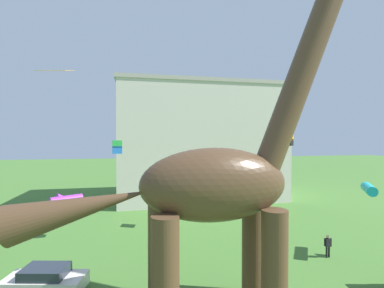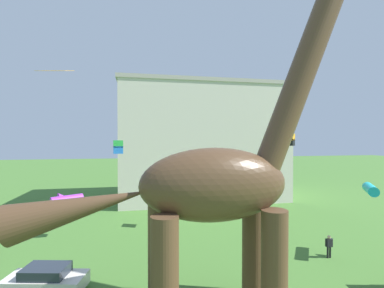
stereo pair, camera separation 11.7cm
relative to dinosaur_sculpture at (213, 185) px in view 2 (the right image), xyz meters
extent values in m
cylinder|color=#513823|center=(2.60, 1.16, -3.68)|extent=(1.21, 1.21, 5.24)
cylinder|color=#513823|center=(2.60, -1.16, -3.68)|extent=(1.21, 1.21, 5.24)
cylinder|color=#513823|center=(-2.43, 1.16, -3.68)|extent=(1.21, 1.21, 5.24)
cylinder|color=#513823|center=(-2.43, -1.16, -3.68)|extent=(1.21, 1.21, 5.24)
ellipsoid|color=#513823|center=(0.08, 0.00, 0.00)|extent=(7.17, 3.09, 3.53)
cylinder|color=#513823|center=(4.74, 0.00, 5.66)|extent=(5.16, 1.32, 10.22)
cone|color=#513823|center=(-5.93, 0.00, -0.81)|extent=(6.30, 1.77, 2.99)
cube|color=silver|center=(-8.44, 3.50, -5.63)|extent=(4.48, 2.63, 0.72)
cube|color=#232B35|center=(-8.44, 3.50, -5.01)|extent=(2.55, 2.01, 0.52)
cylinder|color=black|center=(-6.88, 4.39, -5.99)|extent=(0.65, 0.35, 0.62)
cylinder|color=black|center=(-9.99, 4.39, -5.99)|extent=(0.65, 0.35, 0.62)
cylinder|color=black|center=(9.79, 4.63, -5.90)|extent=(0.13, 0.13, 0.80)
cylinder|color=black|center=(9.99, 4.63, -5.90)|extent=(0.13, 0.13, 0.80)
cube|color=black|center=(9.89, 4.63, -5.22)|extent=(0.43, 0.27, 0.56)
sphere|color=tan|center=(9.89, 4.63, -4.82)|extent=(0.25, 0.25, 0.25)
cylinder|color=black|center=(9.64, 4.63, -5.19)|extent=(0.11, 0.11, 0.54)
cylinder|color=black|center=(10.14, 4.63, -5.19)|extent=(0.11, 0.11, 0.54)
cylinder|color=#19B2B7|center=(12.88, 4.18, -1.41)|extent=(1.99, 2.44, 0.70)
cube|color=#287AE5|center=(1.08, 13.22, -0.38)|extent=(1.74, 1.55, 0.27)
cube|color=orange|center=(12.76, 14.75, 2.40)|extent=(1.28, 1.28, 0.73)
cube|color=black|center=(12.76, 14.75, 1.84)|extent=(1.28, 1.28, 0.73)
cube|color=green|center=(-5.07, 11.29, 1.77)|extent=(0.85, 0.85, 0.62)
cube|color=#287AE5|center=(-5.07, 11.29, 1.28)|extent=(0.85, 0.85, 0.62)
cylinder|color=purple|center=(-7.24, 3.12, -1.07)|extent=(1.63, 1.20, 0.45)
cone|color=purple|center=(-7.68, 3.89, -1.07)|extent=(0.59, 0.61, 0.48)
cube|color=orange|center=(-6.84, -0.45, 4.99)|extent=(1.38, 1.13, 0.24)
cube|color=beige|center=(5.59, 26.98, 1.57)|extent=(22.63, 12.33, 15.74)
cube|color=#ABA396|center=(5.59, 26.98, 9.69)|extent=(23.08, 12.58, 0.50)
camera|label=1|loc=(-3.69, -12.78, 2.16)|focal=26.07mm
camera|label=2|loc=(-3.58, -12.81, 2.16)|focal=26.07mm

